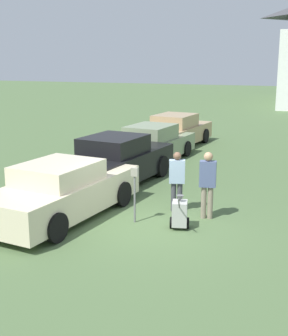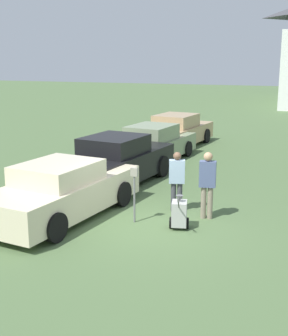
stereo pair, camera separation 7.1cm
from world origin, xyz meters
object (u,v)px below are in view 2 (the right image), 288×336
at_px(parking_meter, 134,185).
at_px(person_supervisor, 207,181).
at_px(person_worker, 177,178).
at_px(equipment_cart, 179,213).
at_px(parked_car_tan, 177,132).
at_px(parked_car_cream, 62,191).
at_px(parked_car_sage, 153,145).
at_px(parked_car_black, 117,161).

xyz_separation_m(parking_meter, person_supervisor, (1.65, 0.92, 0.02)).
relative_size(person_worker, equipment_cart, 1.63).
bearing_deg(person_supervisor, parking_meter, 20.84).
distance_m(parked_car_tan, person_worker, 9.53).
bearing_deg(parked_car_cream, parked_car_tan, 97.70).
bearing_deg(person_worker, parked_car_cream, 13.09).
relative_size(parked_car_sage, person_worker, 2.99).
height_order(parked_car_black, parked_car_sage, parked_car_black).
distance_m(parked_car_cream, parked_car_black, 3.56).
bearing_deg(person_supervisor, person_worker, -26.63).
relative_size(parked_car_tan, person_supervisor, 2.82).
bearing_deg(parked_car_black, person_supervisor, -26.08).
distance_m(parking_meter, person_worker, 1.43).
distance_m(parking_meter, equipment_cart, 1.33).
relative_size(parked_car_cream, equipment_cart, 5.01).
xyz_separation_m(parked_car_sage, equipment_cart, (3.09, -6.99, -0.28)).
relative_size(parked_car_tan, equipment_cart, 4.95).
bearing_deg(person_worker, parking_meter, 42.23).
xyz_separation_m(parked_car_black, parking_meter, (1.90, -3.29, 0.24)).
distance_m(parked_car_black, parking_meter, 3.81).
xyz_separation_m(parked_car_tan, equipment_cart, (3.09, -10.40, -0.31)).
relative_size(parked_car_black, equipment_cart, 4.99).
xyz_separation_m(parked_car_tan, person_supervisor, (3.56, -9.44, 0.31)).
distance_m(parked_car_cream, person_worker, 3.05).
relative_size(parked_car_black, parked_car_sage, 1.02).
height_order(parked_car_sage, parking_meter, parked_car_sage).
relative_size(parked_car_cream, parking_meter, 3.53).
bearing_deg(parked_car_cream, equipment_cart, 11.93).
relative_size(person_supervisor, equipment_cart, 1.75).
bearing_deg(equipment_cart, parking_meter, 165.32).
bearing_deg(parked_car_cream, parked_car_sage, 97.70).
xyz_separation_m(parking_meter, person_worker, (0.75, 1.22, -0.06)).
bearing_deg(person_supervisor, equipment_cart, 55.88).
bearing_deg(equipment_cart, person_supervisor, 51.17).
height_order(parked_car_black, person_worker, person_worker).
height_order(parked_car_cream, parked_car_tan, parked_car_tan).
xyz_separation_m(parked_car_cream, parking_meter, (1.90, 0.27, 0.29)).
bearing_deg(parked_car_sage, parked_car_black, -82.30).
xyz_separation_m(parked_car_sage, person_worker, (2.66, -5.74, 0.26)).
distance_m(parked_car_tan, equipment_cart, 10.85).
relative_size(parked_car_tan, parking_meter, 3.49).
bearing_deg(parked_car_cream, person_supervisor, 26.09).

